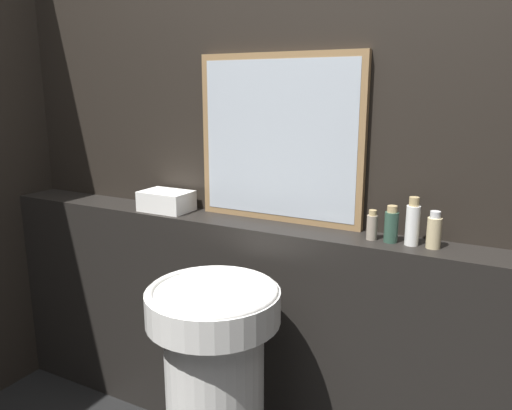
{
  "coord_description": "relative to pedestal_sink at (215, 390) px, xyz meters",
  "views": [
    {
      "loc": [
        0.74,
        -0.51,
        1.46
      ],
      "look_at": [
        -0.09,
        1.05,
        1.05
      ],
      "focal_mm": 35.0,
      "sensor_mm": 36.0,
      "label": 1
    }
  ],
  "objects": [
    {
      "name": "towel_stack",
      "position": [
        -0.49,
        0.4,
        0.53
      ],
      "size": [
        0.21,
        0.15,
        0.09
      ],
      "color": "white",
      "rests_on": "vanity_counter"
    },
    {
      "name": "conditioner_bottle",
      "position": [
        0.47,
        0.4,
        0.55
      ],
      "size": [
        0.05,
        0.05,
        0.13
      ],
      "color": "#2D4C3D",
      "rests_on": "vanity_counter"
    },
    {
      "name": "vanity_counter",
      "position": [
        0.09,
        0.4,
        0.02
      ],
      "size": [
        2.82,
        0.2,
        0.95
      ],
      "color": "black",
      "rests_on": "ground_plane"
    },
    {
      "name": "shampoo_bottle",
      "position": [
        0.4,
        0.4,
        0.54
      ],
      "size": [
        0.04,
        0.04,
        0.11
      ],
      "color": "gray",
      "rests_on": "vanity_counter"
    },
    {
      "name": "body_wash_bottle",
      "position": [
        0.61,
        0.4,
        0.55
      ],
      "size": [
        0.05,
        0.05,
        0.12
      ],
      "color": "#C6B284",
      "rests_on": "vanity_counter"
    },
    {
      "name": "mirror",
      "position": [
        0.01,
        0.48,
        0.81
      ],
      "size": [
        0.68,
        0.03,
        0.65
      ],
      "color": "#937047",
      "rests_on": "vanity_counter"
    },
    {
      "name": "pedestal_sink",
      "position": [
        0.0,
        0.0,
        0.0
      ],
      "size": [
        0.44,
        0.44,
        0.83
      ],
      "color": "white",
      "rests_on": "ground_plane"
    },
    {
      "name": "wall_back",
      "position": [
        0.09,
        0.53,
        0.79
      ],
      "size": [
        8.0,
        0.06,
        2.5
      ],
      "color": "black",
      "rests_on": "ground_plane"
    },
    {
      "name": "lotion_bottle",
      "position": [
        0.54,
        0.4,
        0.56
      ],
      "size": [
        0.05,
        0.05,
        0.16
      ],
      "color": "white",
      "rests_on": "vanity_counter"
    }
  ]
}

